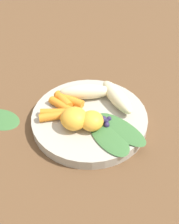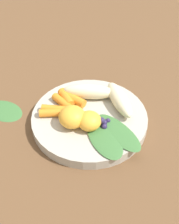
% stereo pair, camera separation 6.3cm
% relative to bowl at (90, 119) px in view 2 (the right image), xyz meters
% --- Properties ---
extents(ground_plane, '(2.40, 2.40, 0.00)m').
position_rel_bowl_xyz_m(ground_plane, '(0.00, 0.00, -0.01)').
color(ground_plane, brown).
extents(bowl, '(0.24, 0.24, 0.02)m').
position_rel_bowl_xyz_m(bowl, '(0.00, 0.00, 0.00)').
color(bowl, '#B2AD9E').
rests_on(bowl, ground_plane).
extents(banana_peeled_left, '(0.12, 0.07, 0.03)m').
position_rel_bowl_xyz_m(banana_peeled_left, '(-0.03, 0.05, 0.03)').
color(banana_peeled_left, beige).
rests_on(banana_peeled_left, bowl).
extents(banana_peeled_right, '(0.10, 0.10, 0.03)m').
position_rel_bowl_xyz_m(banana_peeled_right, '(0.04, 0.06, 0.03)').
color(banana_peeled_right, beige).
rests_on(banana_peeled_right, bowl).
extents(orange_segment_near, '(0.05, 0.05, 0.04)m').
position_rel_bowl_xyz_m(orange_segment_near, '(0.02, -0.03, 0.03)').
color(orange_segment_near, '#F4A833').
rests_on(orange_segment_near, bowl).
extents(orange_segment_far, '(0.05, 0.05, 0.04)m').
position_rel_bowl_xyz_m(orange_segment_far, '(-0.02, -0.04, 0.03)').
color(orange_segment_far, '#F4A833').
rests_on(orange_segment_far, bowl).
extents(carrot_front, '(0.06, 0.03, 0.02)m').
position_rel_bowl_xyz_m(carrot_front, '(-0.05, 0.02, 0.02)').
color(carrot_front, orange).
rests_on(carrot_front, bowl).
extents(carrot_mid_left, '(0.05, 0.04, 0.02)m').
position_rel_bowl_xyz_m(carrot_mid_left, '(-0.07, 0.02, 0.02)').
color(carrot_mid_left, orange).
rests_on(carrot_mid_left, bowl).
extents(carrot_mid_right, '(0.06, 0.03, 0.02)m').
position_rel_bowl_xyz_m(carrot_mid_right, '(-0.06, -0.00, 0.02)').
color(carrot_mid_right, orange).
rests_on(carrot_mid_right, bowl).
extents(carrot_rear, '(0.06, 0.03, 0.02)m').
position_rel_bowl_xyz_m(carrot_rear, '(-0.07, -0.02, 0.02)').
color(carrot_rear, orange).
rests_on(carrot_rear, bowl).
extents(carrot_small, '(0.06, 0.04, 0.02)m').
position_rel_bowl_xyz_m(carrot_small, '(-0.07, -0.04, 0.02)').
color(carrot_small, orange).
rests_on(carrot_small, bowl).
extents(blueberry_pile, '(0.03, 0.04, 0.02)m').
position_rel_bowl_xyz_m(blueberry_pile, '(0.03, -0.01, 0.02)').
color(blueberry_pile, '#2D234C').
rests_on(blueberry_pile, bowl).
extents(kale_leaf_left, '(0.12, 0.11, 0.00)m').
position_rel_bowl_xyz_m(kale_leaf_left, '(0.06, -0.04, 0.01)').
color(kale_leaf_left, '#3D7038').
rests_on(kale_leaf_left, bowl).
extents(kale_leaf_right, '(0.13, 0.09, 0.00)m').
position_rel_bowl_xyz_m(kale_leaf_right, '(0.07, -0.02, 0.01)').
color(kale_leaf_right, '#3D7038').
rests_on(kale_leaf_right, bowl).
extents(kale_leaf_stray, '(0.09, 0.07, 0.01)m').
position_rel_bowl_xyz_m(kale_leaf_stray, '(-0.18, -0.06, -0.01)').
color(kale_leaf_stray, '#3D7038').
rests_on(kale_leaf_stray, ground_plane).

